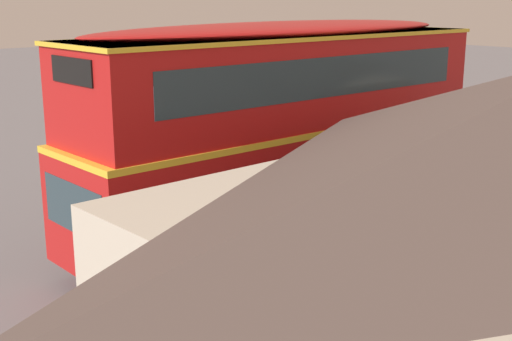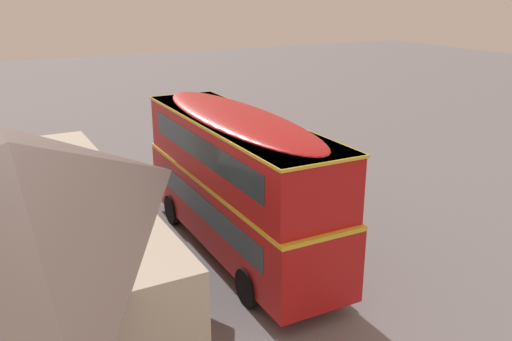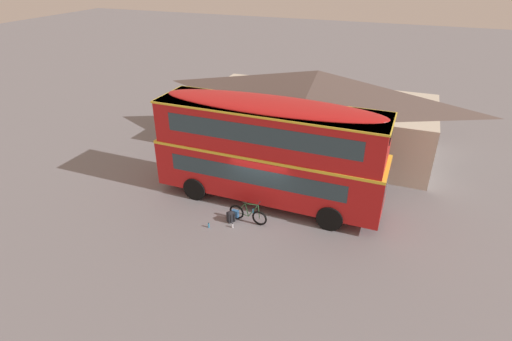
% 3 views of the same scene
% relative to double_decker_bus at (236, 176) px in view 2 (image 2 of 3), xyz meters
% --- Properties ---
extents(ground_plane, '(120.00, 120.00, 0.00)m').
position_rel_double_decker_bus_xyz_m(ground_plane, '(0.01, -1.05, -2.64)').
color(ground_plane, slate).
extents(double_decker_bus, '(10.18, 2.74, 4.79)m').
position_rel_double_decker_bus_xyz_m(double_decker_bus, '(0.00, 0.00, 0.00)').
color(double_decker_bus, black).
rests_on(double_decker_bus, ground).
extents(touring_bicycle, '(1.76, 0.46, 1.02)m').
position_rel_double_decker_bus_xyz_m(touring_bicycle, '(-0.26, -1.98, -2.27)').
color(touring_bicycle, black).
rests_on(touring_bicycle, ground).
extents(backpack_on_ground, '(0.37, 0.38, 0.51)m').
position_rel_double_decker_bus_xyz_m(backpack_on_ground, '(-0.88, -2.21, -2.38)').
color(backpack_on_ground, black).
rests_on(backpack_on_ground, ground).
extents(water_bottle_clear_plastic, '(0.07, 0.07, 0.21)m').
position_rel_double_decker_bus_xyz_m(water_bottle_clear_plastic, '(-0.64, -2.59, -2.55)').
color(water_bottle_clear_plastic, silver).
rests_on(water_bottle_clear_plastic, ground).
extents(water_bottle_blue_sports, '(0.07, 0.07, 0.23)m').
position_rel_double_decker_bus_xyz_m(water_bottle_blue_sports, '(-1.56, -2.94, -2.54)').
color(water_bottle_blue_sports, '#338CBF').
rests_on(water_bottle_blue_sports, ground).
extents(pub_building, '(13.21, 6.41, 4.54)m').
position_rel_double_decker_bus_xyz_m(pub_building, '(0.48, 6.50, -0.33)').
color(pub_building, beige).
rests_on(pub_building, ground).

